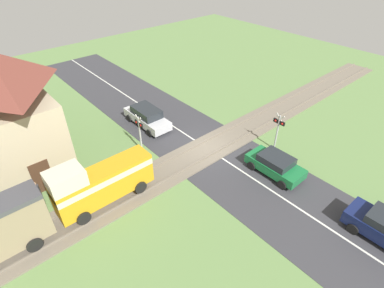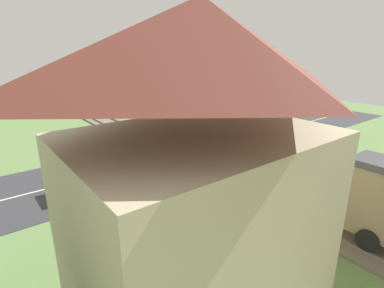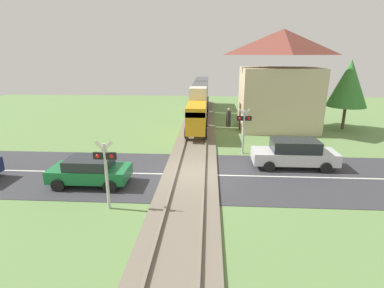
# 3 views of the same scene
# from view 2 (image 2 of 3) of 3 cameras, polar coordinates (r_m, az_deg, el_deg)

# --- Properties ---
(ground_plane) EXTENTS (60.00, 60.00, 0.00)m
(ground_plane) POSITION_cam_2_polar(r_m,az_deg,el_deg) (19.80, -2.73, -2.23)
(ground_plane) COLOR #66894C
(road_surface) EXTENTS (48.00, 6.40, 0.02)m
(road_surface) POSITION_cam_2_polar(r_m,az_deg,el_deg) (19.80, -2.73, -2.20)
(road_surface) COLOR #38383D
(road_surface) RESTS_ON ground_plane
(track_bed) EXTENTS (2.80, 48.00, 0.24)m
(track_bed) POSITION_cam_2_polar(r_m,az_deg,el_deg) (19.78, -2.74, -2.04)
(track_bed) COLOR #756B5B
(track_bed) RESTS_ON ground_plane
(car_near_crossing) EXTENTS (3.66, 1.85, 1.34)m
(car_near_crossing) POSITION_cam_2_polar(r_m,az_deg,el_deg) (23.43, 4.54, 2.77)
(car_near_crossing) COLOR #197038
(car_near_crossing) RESTS_ON ground_plane
(car_far_side) EXTENTS (4.48, 1.79, 1.56)m
(car_far_side) POSITION_cam_2_polar(r_m,az_deg,el_deg) (15.89, -16.42, -5.02)
(car_far_side) COLOR silver
(car_far_side) RESTS_ON ground_plane
(car_behind_queue) EXTENTS (4.15, 1.84, 1.48)m
(car_behind_queue) POSITION_cam_2_polar(r_m,az_deg,el_deg) (28.38, 14.95, 5.02)
(car_behind_queue) COLOR #141E4C
(car_behind_queue) RESTS_ON ground_plane
(crossing_signal_west_approach) EXTENTS (0.90, 0.18, 2.84)m
(crossing_signal_west_approach) POSITION_cam_2_polar(r_m,az_deg,el_deg) (23.86, -1.87, 5.85)
(crossing_signal_west_approach) COLOR #B7B7B7
(crossing_signal_west_approach) RESTS_ON ground_plane
(crossing_signal_east_approach) EXTENTS (0.90, 0.18, 2.84)m
(crossing_signal_east_approach) POSITION_cam_2_polar(r_m,az_deg,el_deg) (14.73, -4.34, -1.84)
(crossing_signal_east_approach) COLOR #B7B7B7
(crossing_signal_east_approach) RESTS_ON ground_plane
(station_building) EXTENTS (6.47, 4.70, 7.79)m
(station_building) POSITION_cam_2_polar(r_m,az_deg,el_deg) (7.19, 1.56, -6.49)
(station_building) COLOR #C6B793
(station_building) RESTS_ON ground_plane
(pedestrian_by_station) EXTENTS (0.39, 0.39, 1.59)m
(pedestrian_by_station) POSITION_cam_2_polar(r_m,az_deg,el_deg) (11.00, 20.42, -16.85)
(pedestrian_by_station) COLOR #333338
(pedestrian_by_station) RESTS_ON ground_plane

